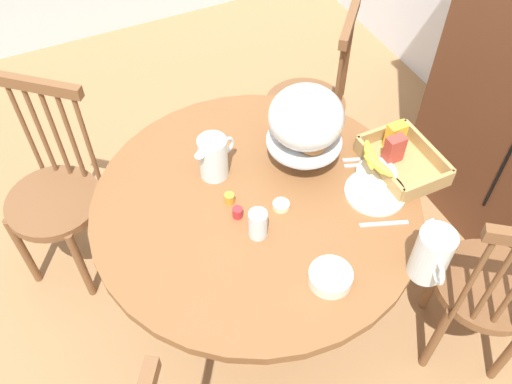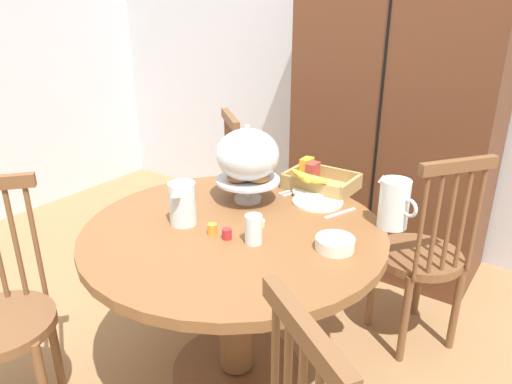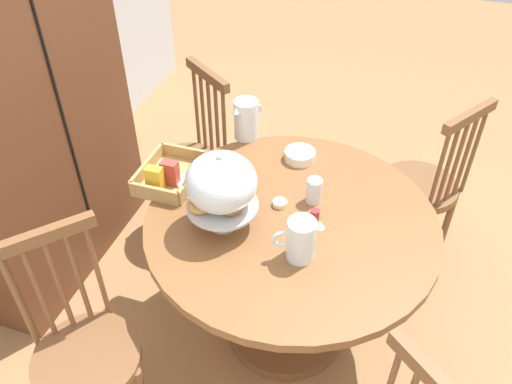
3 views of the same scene
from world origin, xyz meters
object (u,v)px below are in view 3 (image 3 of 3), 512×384
wooden_armoire (6,95)px  dining_table (289,256)px  orange_juice_pitcher (246,121)px  butter_dish (280,203)px  cereal_basket (172,174)px  cereal_bowl (300,155)px  windsor_chair_by_cabinet (422,188)px  windsor_chair_far_side (85,354)px  milk_pitcher (301,241)px  pastry_stand_with_dome (221,185)px  china_plate_small (194,181)px  china_plate_large (212,176)px  windsor_chair_facing_door (191,165)px  drinking_glass (314,191)px

wooden_armoire → dining_table: (-0.13, -1.38, -0.46)m
orange_juice_pitcher → butter_dish: size_ratio=3.22×
cereal_basket → cereal_bowl: size_ratio=2.26×
cereal_bowl → windsor_chair_by_cabinet: bearing=-59.9°
windsor_chair_far_side → milk_pitcher: (0.46, -0.69, 0.37)m
wooden_armoire → pastry_stand_with_dome: (-0.25, -1.13, -0.05)m
cereal_basket → china_plate_small: 0.10m
wooden_armoire → china_plate_large: 1.01m
windsor_chair_facing_door → cereal_basket: (-0.48, -0.15, 0.33)m
windsor_chair_by_cabinet → orange_juice_pitcher: (-0.23, 0.87, 0.38)m
milk_pitcher → windsor_chair_by_cabinet: bearing=-24.8°
cereal_bowl → butter_dish: 0.33m
windsor_chair_far_side → cereal_basket: bearing=-4.6°
windsor_chair_by_cabinet → china_plate_large: 1.12m
pastry_stand_with_dome → china_plate_small: 0.33m
wooden_armoire → pastry_stand_with_dome: bearing=-102.2°
windsor_chair_by_cabinet → cereal_basket: bearing=122.3°
pastry_stand_with_dome → cereal_bowl: size_ratio=2.46×
orange_juice_pitcher → cereal_basket: size_ratio=0.61×
pastry_stand_with_dome → milk_pitcher: (-0.07, -0.33, -0.12)m
wooden_armoire → cereal_bowl: size_ratio=14.00×
china_plate_small → cereal_bowl: cereal_bowl is taller
dining_table → butter_dish: butter_dish is taller
windsor_chair_facing_door → china_plate_small: (-0.47, -0.25, 0.30)m
cereal_bowl → dining_table: bearing=-170.0°
pastry_stand_with_dome → china_plate_small: (0.19, 0.21, -0.18)m
wooden_armoire → cereal_bowl: 1.36m
butter_dish → cereal_basket: bearing=89.7°
windsor_chair_facing_door → milk_pitcher: windsor_chair_facing_door is taller
pastry_stand_with_dome → butter_dish: bearing=-45.9°
dining_table → china_plate_small: (0.08, 0.46, 0.23)m
dining_table → windsor_chair_far_side: (-0.65, 0.61, -0.07)m
dining_table → windsor_chair_far_side: 0.89m
wooden_armoire → cereal_bowl: bearing=-78.6°
dining_table → cereal_basket: 0.61m
wooden_armoire → butter_dish: bearing=-93.0°
orange_juice_pitcher → china_plate_small: orange_juice_pitcher is taller
china_plate_large → butter_dish: bearing=-104.7°
windsor_chair_far_side → butter_dish: windsor_chair_far_side is taller
cereal_basket → cereal_bowl: cereal_basket is taller
windsor_chair_far_side → windsor_chair_facing_door: bearing=4.5°
windsor_chair_far_side → butter_dish: (0.72, -0.54, 0.30)m
orange_juice_pitcher → windsor_chair_facing_door: bearing=81.5°
windsor_chair_by_cabinet → cereal_basket: 1.29m
cereal_bowl → windsor_chair_facing_door: bearing=76.5°
china_plate_small → dining_table: bearing=-99.8°
windsor_chair_by_cabinet → butter_dish: 0.93m
cereal_basket → drinking_glass: (0.07, -0.61, 0.01)m
wooden_armoire → pastry_stand_with_dome: wooden_armoire is taller
butter_dish → windsor_chair_far_side: bearing=143.0°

